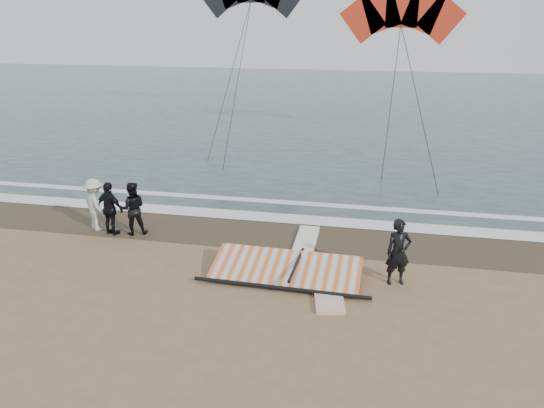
# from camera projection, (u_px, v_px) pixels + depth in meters

# --- Properties ---
(ground) EXTENTS (120.00, 120.00, 0.00)m
(ground) POSITION_uv_depth(u_px,v_px,m) (264.00, 303.00, 13.51)
(ground) COLOR #8C704C
(ground) RESTS_ON ground
(sea) EXTENTS (120.00, 54.00, 0.02)m
(sea) POSITION_uv_depth(u_px,v_px,m) (348.00, 103.00, 43.95)
(sea) COLOR #233838
(sea) RESTS_ON ground
(wet_sand) EXTENTS (120.00, 2.80, 0.01)m
(wet_sand) POSITION_uv_depth(u_px,v_px,m) (293.00, 235.00, 17.66)
(wet_sand) COLOR #4C3D2B
(wet_sand) RESTS_ON ground
(foam_near) EXTENTS (120.00, 0.90, 0.01)m
(foam_near) POSITION_uv_depth(u_px,v_px,m) (299.00, 219.00, 18.94)
(foam_near) COLOR white
(foam_near) RESTS_ON sea
(foam_far) EXTENTS (120.00, 0.45, 0.01)m
(foam_far) POSITION_uv_depth(u_px,v_px,m) (306.00, 204.00, 20.51)
(foam_far) COLOR white
(foam_far) RESTS_ON sea
(man_main) EXTENTS (0.78, 0.62, 1.86)m
(man_main) POSITION_uv_depth(u_px,v_px,m) (398.00, 252.00, 14.21)
(man_main) COLOR black
(man_main) RESTS_ON ground
(board_white) EXTENTS (1.18, 2.70, 0.10)m
(board_white) POSITION_uv_depth(u_px,v_px,m) (327.00, 287.00, 14.17)
(board_white) COLOR white
(board_white) RESTS_ON ground
(board_cream) EXTENTS (0.72, 2.52, 0.10)m
(board_cream) POSITION_uv_depth(u_px,v_px,m) (306.00, 242.00, 16.99)
(board_cream) COLOR white
(board_cream) RESTS_ON ground
(trio_cluster) EXTENTS (2.61, 1.27, 1.82)m
(trio_cluster) POSITION_uv_depth(u_px,v_px,m) (111.00, 207.00, 17.61)
(trio_cluster) COLOR black
(trio_cluster) RESTS_ON ground
(sail_rig) EXTENTS (4.81, 2.08, 0.52)m
(sail_rig) POSITION_uv_depth(u_px,v_px,m) (284.00, 269.00, 14.86)
(sail_rig) COLOR black
(sail_rig) RESTS_ON ground
(kite_red) EXTENTS (7.37, 4.93, 11.68)m
(kite_red) POSITION_uv_depth(u_px,v_px,m) (401.00, 19.00, 28.39)
(kite_red) COLOR red
(kite_red) RESTS_ON ground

